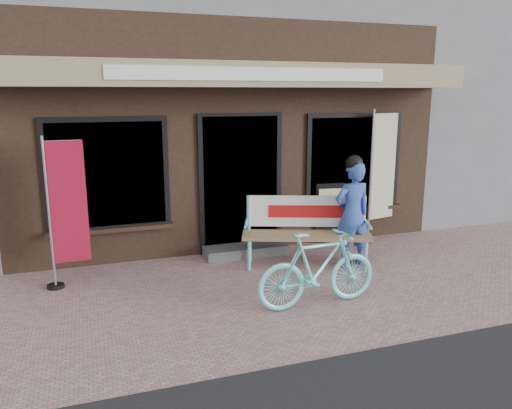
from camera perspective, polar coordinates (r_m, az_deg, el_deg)
name	(u,v)px	position (r m, az deg, el deg)	size (l,w,h in m)	color
ground	(288,296)	(6.38, 3.67, -10.45)	(70.00, 70.00, 0.00)	#A78080
storefront	(197,68)	(10.63, -6.78, 15.24)	(7.00, 6.77, 6.00)	black
neighbor_right_near	(503,81)	(15.34, 26.39, 12.52)	(10.00, 7.00, 5.60)	slate
bench	(306,225)	(7.37, 5.78, -2.38)	(1.91, 1.09, 1.01)	#74E2E1
person	(352,212)	(7.39, 10.94, -0.84)	(0.57, 0.39, 1.64)	#324EAD
bicycle	(318,269)	(6.00, 7.08, -7.30)	(0.43, 1.54, 0.92)	#74E2E1
nobori_red	(66,211)	(6.84, -20.93, -0.65)	(0.58, 0.23, 1.99)	gray
nobori_cream	(381,174)	(8.72, 14.08, 3.43)	(0.67, 0.29, 2.24)	gray
menu_stand	(330,212)	(8.53, 8.41, -0.87)	(0.52, 0.18, 1.02)	black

